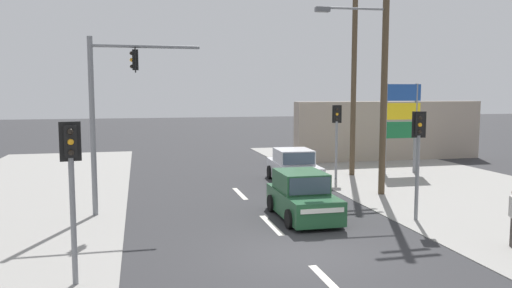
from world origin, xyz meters
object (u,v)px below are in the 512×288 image
object	(u,v)px
utility_pole_midground_right	(382,58)
pedestal_signal_right_kerb	(418,147)
traffic_signal_mast	(109,102)
utility_pole_background_right	(354,65)
pedestal_signal_left_kerb	(72,175)
pedestal_signal_far_median	(337,129)
shopping_plaza_sign	(401,116)
hatchback_oncoming_mid	(302,197)
sedan_receding_far	(294,168)

from	to	relation	value
utility_pole_midground_right	pedestal_signal_right_kerb	bearing A→B (deg)	-100.29
traffic_signal_mast	utility_pole_midground_right	bearing A→B (deg)	5.34
utility_pole_background_right	pedestal_signal_left_kerb	distance (m)	17.05
pedestal_signal_far_median	utility_pole_midground_right	bearing A→B (deg)	-84.52
utility_pole_background_right	pedestal_signal_far_median	size ratio (longest dim) A/B	2.96
shopping_plaza_sign	hatchback_oncoming_mid	world-z (taller)	shopping_plaza_sign
utility_pole_midground_right	hatchback_oncoming_mid	bearing A→B (deg)	-145.97
hatchback_oncoming_mid	sedan_receding_far	bearing A→B (deg)	75.02
utility_pole_midground_right	pedestal_signal_left_kerb	xyz separation A→B (m)	(-10.90, -7.30, -3.10)
hatchback_oncoming_mid	pedestal_signal_left_kerb	bearing A→B (deg)	-146.32
pedestal_signal_far_median	hatchback_oncoming_mid	world-z (taller)	pedestal_signal_far_median
pedestal_signal_right_kerb	shopping_plaza_sign	bearing A→B (deg)	63.85
pedestal_signal_right_kerb	sedan_receding_far	xyz separation A→B (m)	(-1.84, 7.37, -1.71)
shopping_plaza_sign	sedan_receding_far	distance (m)	6.66
pedestal_signal_left_kerb	shopping_plaza_sign	xyz separation A→B (m)	(14.43, 11.92, 0.57)
hatchback_oncoming_mid	sedan_receding_far	size ratio (longest dim) A/B	0.85
pedestal_signal_left_kerb	pedestal_signal_right_kerb	bearing A→B (deg)	17.61
utility_pole_background_right	traffic_signal_mast	xyz separation A→B (m)	(-11.34, -5.59, -1.68)
traffic_signal_mast	pedestal_signal_left_kerb	size ratio (longest dim) A/B	1.69
utility_pole_background_right	traffic_signal_mast	distance (m)	12.75
utility_pole_midground_right	pedestal_signal_left_kerb	size ratio (longest dim) A/B	2.89
hatchback_oncoming_mid	utility_pole_midground_right	bearing A→B (deg)	34.03
utility_pole_background_right	hatchback_oncoming_mid	xyz separation A→B (m)	(-5.13, -7.47, -4.81)
utility_pole_background_right	shopping_plaza_sign	size ratio (longest dim) A/B	2.29
pedestal_signal_right_kerb	hatchback_oncoming_mid	xyz separation A→B (m)	(-3.49, 1.22, -1.71)
utility_pole_midground_right	sedan_receding_far	size ratio (longest dim) A/B	2.38
utility_pole_background_right	hatchback_oncoming_mid	distance (m)	10.26
utility_pole_background_right	pedestal_signal_left_kerb	bearing A→B (deg)	-134.72
pedestal_signal_far_median	sedan_receding_far	bearing A→B (deg)	-170.85
pedestal_signal_far_median	shopping_plaza_sign	bearing A→B (deg)	13.96
shopping_plaza_sign	utility_pole_midground_right	bearing A→B (deg)	-127.37
utility_pole_midground_right	utility_pole_background_right	bearing A→B (deg)	78.93
utility_pole_background_right	shopping_plaza_sign	xyz separation A→B (m)	(2.63, 0.01, -2.53)
utility_pole_midground_right	shopping_plaza_sign	world-z (taller)	utility_pole_midground_right
traffic_signal_mast	pedestal_signal_right_kerb	size ratio (longest dim) A/B	1.69
traffic_signal_mast	hatchback_oncoming_mid	world-z (taller)	traffic_signal_mast
utility_pole_background_right	pedestal_signal_right_kerb	bearing A→B (deg)	-100.71
utility_pole_midground_right	utility_pole_background_right	size ratio (longest dim) A/B	0.98
hatchback_oncoming_mid	pedestal_signal_far_median	bearing A→B (deg)	59.23
utility_pole_midground_right	hatchback_oncoming_mid	size ratio (longest dim) A/B	2.82
traffic_signal_mast	shopping_plaza_sign	world-z (taller)	traffic_signal_mast
pedestal_signal_left_kerb	shopping_plaza_sign	distance (m)	18.72
pedestal_signal_left_kerb	utility_pole_background_right	bearing A→B (deg)	45.28
pedestal_signal_left_kerb	shopping_plaza_sign	bearing A→B (deg)	39.57
pedestal_signal_right_kerb	shopping_plaza_sign	size ratio (longest dim) A/B	0.77
pedestal_signal_left_kerb	pedestal_signal_far_median	distance (m)	15.21
pedestal_signal_far_median	pedestal_signal_right_kerb	bearing A→B (deg)	-92.88
traffic_signal_mast	sedan_receding_far	world-z (taller)	traffic_signal_mast
traffic_signal_mast	pedestal_signal_far_median	xyz separation A→B (m)	(10.09, 4.63, -1.42)
shopping_plaza_sign	utility_pole_background_right	bearing A→B (deg)	-179.81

